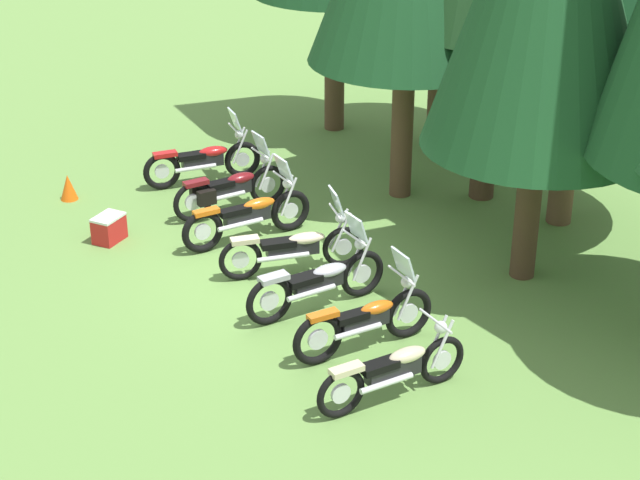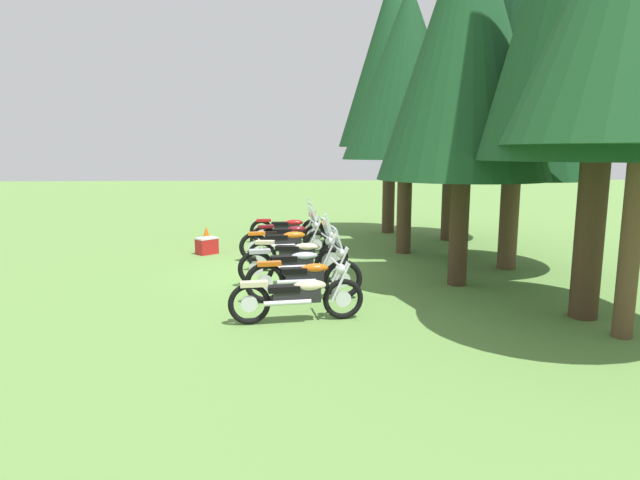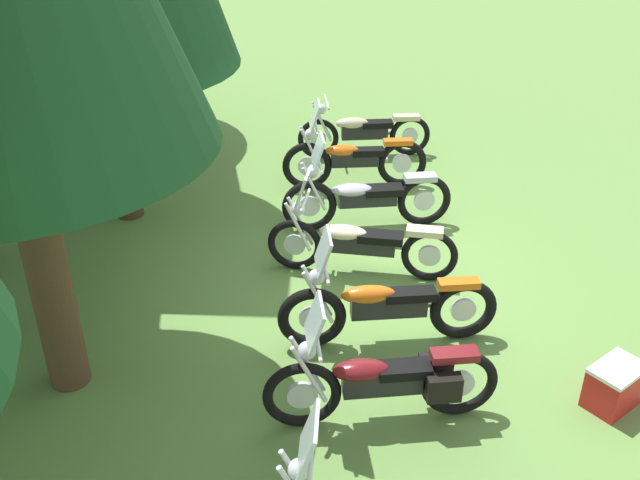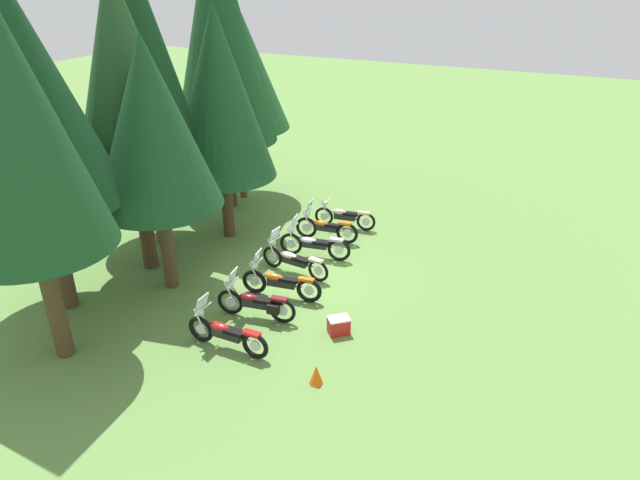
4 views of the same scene
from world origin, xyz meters
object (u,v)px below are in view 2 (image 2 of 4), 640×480
motorcycle_1 (289,234)px  traffic_cone (206,234)px  pine_tree_2 (408,73)px  pine_tree_5 (467,42)px  pine_tree_0 (391,60)px  pine_tree_1 (456,47)px  picnic_cooler (207,246)px  motorcycle_2 (287,242)px  pine_tree_4 (521,17)px  motorcycle_5 (306,276)px  motorcycle_3 (299,252)px  pine_tree_3 (468,23)px  motorcycle_0 (288,227)px  motorcycle_4 (296,262)px  motorcycle_6 (298,295)px

motorcycle_1 → traffic_cone: size_ratio=4.61×
motorcycle_1 → pine_tree_2: pine_tree_2 is taller
pine_tree_5 → pine_tree_0: bearing=-179.0°
pine_tree_1 → picnic_cooler: bearing=-74.7°
motorcycle_2 → pine_tree_4: 7.55m
motorcycle_5 → pine_tree_5: bearing=11.7°
motorcycle_2 → traffic_cone: motorcycle_2 is taller
motorcycle_3 → pine_tree_3: 7.08m
picnic_cooler → pine_tree_3: bearing=83.6°
motorcycle_2 → pine_tree_2: 5.45m
motorcycle_5 → pine_tree_2: size_ratio=0.31×
motorcycle_5 → motorcycle_1: bearing=87.2°
motorcycle_2 → pine_tree_0: size_ratio=0.27×
motorcycle_0 → motorcycle_4: 5.26m
motorcycle_1 → pine_tree_3: size_ratio=0.25×
motorcycle_0 → pine_tree_3: (2.55, 4.54, 5.45)m
motorcycle_0 → picnic_cooler: 2.85m
motorcycle_1 → motorcycle_5: (5.07, 0.35, -0.00)m
motorcycle_3 → motorcycle_4: motorcycle_4 is taller
motorcycle_3 → motorcycle_5: 2.50m
motorcycle_2 → pine_tree_4: size_ratio=0.26×
pine_tree_3 → pine_tree_5: bearing=-18.2°
motorcycle_2 → picnic_cooler: motorcycle_2 is taller
motorcycle_6 → pine_tree_0: 11.45m
motorcycle_1 → motorcycle_4: size_ratio=0.94×
motorcycle_4 → pine_tree_4: (-1.25, 5.06, 5.24)m
motorcycle_0 → traffic_cone: 2.55m
pine_tree_3 → traffic_cone: size_ratio=18.24×
pine_tree_1 → pine_tree_5: (5.69, -1.52, -1.01)m
motorcycle_6 → pine_tree_1: 10.82m
motorcycle_3 → pine_tree_3: (-1.50, 4.26, 5.45)m
pine_tree_0 → pine_tree_1: (1.63, 1.65, 0.13)m
motorcycle_2 → pine_tree_1: pine_tree_1 is taller
motorcycle_4 → motorcycle_3: bearing=76.7°
motorcycle_6 → motorcycle_3: bearing=81.4°
motorcycle_0 → motorcycle_6: 7.77m
motorcycle_0 → motorcycle_3: (4.05, 0.28, 0.00)m
motorcycle_2 → pine_tree_2: (-0.79, 3.21, 4.33)m
pine_tree_5 → traffic_cone: pine_tree_5 is taller
motorcycle_6 → pine_tree_0: (-9.61, 3.24, 5.31)m
motorcycle_4 → motorcycle_2: bearing=85.3°
pine_tree_1 → pine_tree_4: (4.22, 0.15, -0.17)m
pine_tree_3 → pine_tree_5: pine_tree_3 is taller
motorcycle_2 → motorcycle_4: bearing=-93.7°
motorcycle_0 → motorcycle_1: motorcycle_1 is taller
pine_tree_4 → traffic_cone: 10.40m
motorcycle_5 → pine_tree_0: bearing=63.2°
pine_tree_2 → picnic_cooler: (-0.09, -5.40, -4.57)m
motorcycle_6 → motorcycle_2: bearing=84.9°
motorcycle_5 → pine_tree_3: (-4.00, 4.17, 5.44)m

